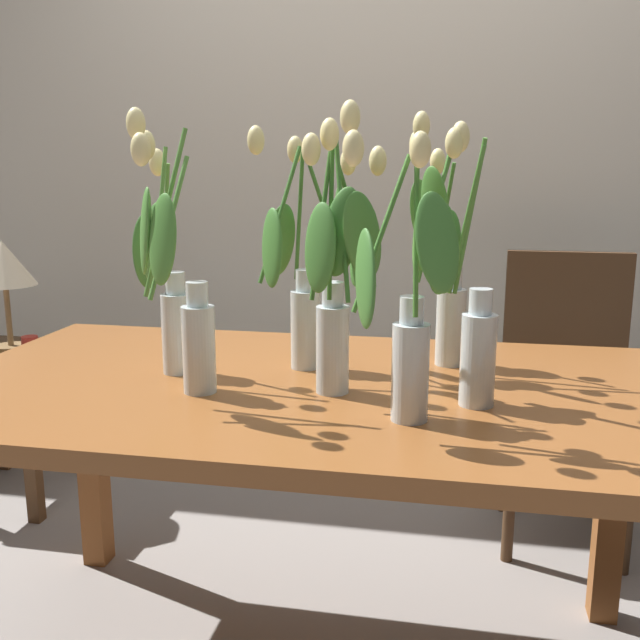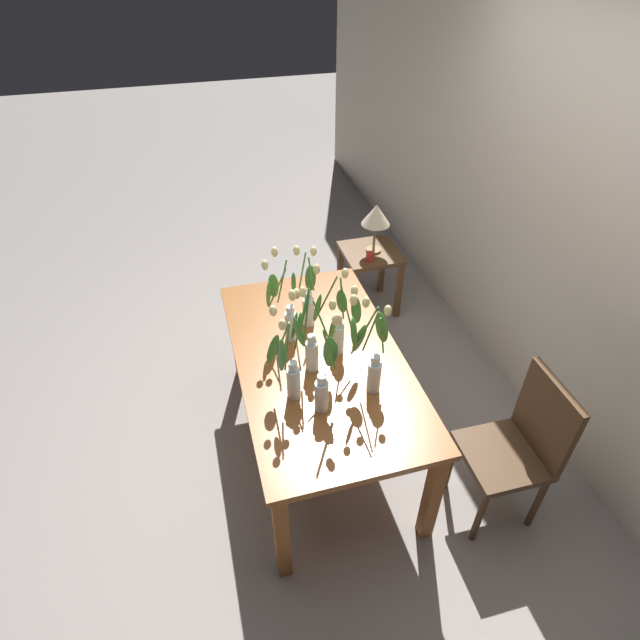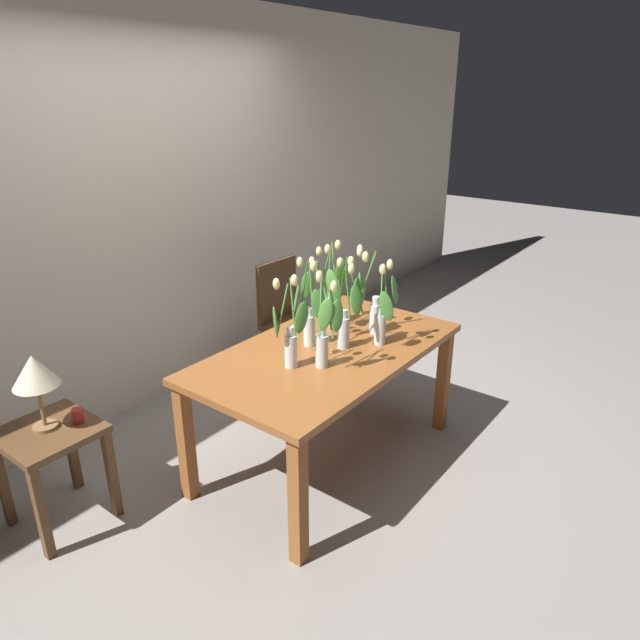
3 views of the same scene
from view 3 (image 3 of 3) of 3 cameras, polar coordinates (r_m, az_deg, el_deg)
The scene contains 14 objects.
ground_plane at distance 3.66m, azimuth 0.63°, elevation -13.43°, with size 18.00×18.00×0.00m, color gray.
room_wall_rear at distance 4.14m, azimuth -16.52°, elevation 10.39°, with size 9.00×0.10×2.70m, color beige.
dining_table at distance 3.32m, azimuth 0.68°, elevation -4.28°, with size 1.60×0.90×0.74m.
tulip_vase_0 at distance 2.98m, azimuth 0.44°, elevation -1.67°, with size 0.14×0.17×0.56m.
tulip_vase_1 at distance 3.00m, azimuth -2.98°, elevation -1.77°, with size 0.15×0.18×0.53m.
tulip_vase_2 at distance 3.22m, azimuth 2.76°, elevation 1.00°, with size 0.16×0.25×0.57m.
tulip_vase_3 at distance 3.28m, azimuth 6.22°, elevation 0.34°, with size 0.21×0.17×0.51m.
tulip_vase_4 at distance 3.25m, azimuth -1.13°, elevation 0.74°, with size 0.22×0.27×0.54m.
tulip_vase_5 at distance 3.44m, azimuth 4.98°, elevation 1.46°, with size 0.15×0.14×0.54m.
tulip_vase_6 at distance 3.51m, azimuth 1.02°, elevation 2.65°, with size 0.15×0.23×0.57m.
dining_chair at distance 4.36m, azimuth -3.22°, elevation 0.52°, with size 0.41×0.41×0.93m.
side_table at distance 3.26m, azimuth -24.91°, elevation -11.49°, with size 0.44×0.44×0.55m.
table_lamp at distance 3.08m, azimuth -26.31°, elevation -4.68°, with size 0.22×0.22×0.40m.
pillar_candle at distance 3.19m, azimuth -22.75°, elevation -8.66°, with size 0.06×0.06×0.07m, color #B72D23.
Camera 3 is at (-2.39, -1.78, 2.12)m, focal length 32.48 mm.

